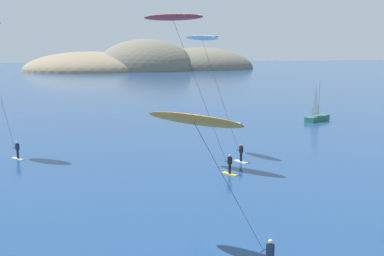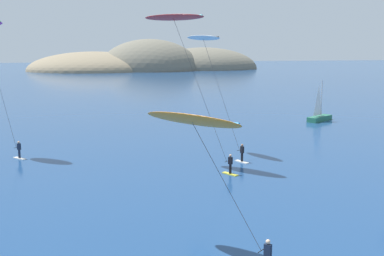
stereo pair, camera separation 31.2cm
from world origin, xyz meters
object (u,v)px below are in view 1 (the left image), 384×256
object	(u,v)px
sailboat_near	(318,116)
kitesurfer_orange	(198,128)
kitesurfer_white	(205,48)
kitesurfer_red	(176,26)

from	to	relation	value
sailboat_near	kitesurfer_orange	size ratio (longest dim) A/B	0.77
kitesurfer_orange	kitesurfer_white	bearing A→B (deg)	75.12
sailboat_near	kitesurfer_white	world-z (taller)	kitesurfer_white
kitesurfer_white	kitesurfer_orange	bearing A→B (deg)	-104.88
kitesurfer_white	kitesurfer_orange	size ratio (longest dim) A/B	1.57
kitesurfer_orange	kitesurfer_red	distance (m)	19.19
kitesurfer_orange	kitesurfer_red	world-z (taller)	kitesurfer_red
sailboat_near	kitesurfer_white	bearing A→B (deg)	-141.52
kitesurfer_white	kitesurfer_orange	world-z (taller)	kitesurfer_white
sailboat_near	kitesurfer_red	world-z (taller)	kitesurfer_red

